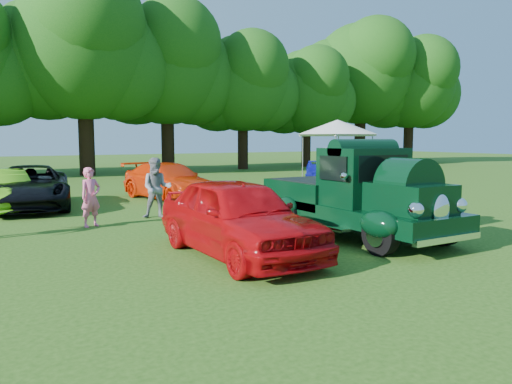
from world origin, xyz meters
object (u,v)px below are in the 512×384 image
red_convertible (238,217)px  back_car_black (31,187)px  hero_pickup (356,198)px  back_car_orange (169,181)px  spectator_pink (91,197)px  back_car_lime (1,190)px  spectator_grey (157,188)px  back_car_green (378,168)px  back_car_blue (354,170)px  canopy_tent (337,128)px

red_convertible → back_car_black: size_ratio=0.89×
hero_pickup → back_car_orange: 8.82m
spectator_pink → hero_pickup: bearing=-61.7°
hero_pickup → back_car_black: hero_pickup is taller
red_convertible → back_car_lime: size_ratio=1.12×
hero_pickup → spectator_grey: size_ratio=3.05×
back_car_green → spectator_grey: spectator_grey is taller
back_car_black → back_car_blue: 12.88m
back_car_blue → spectator_grey: 10.54m
back_car_black → spectator_grey: bearing=-45.2°
back_car_black → back_car_blue: bearing=5.6°
back_car_green → canopy_tent: canopy_tent is taller
canopy_tent → back_car_lime: bearing=-165.9°
hero_pickup → back_car_black: 10.41m
back_car_blue → spectator_pink: back_car_blue is taller
red_convertible → back_car_blue: back_car_blue is taller
hero_pickup → spectator_grey: bearing=122.8°
canopy_tent → back_car_blue: bearing=-121.9°
back_car_blue → red_convertible: bearing=-142.9°
back_car_lime → back_car_green: 15.62m
back_car_orange → canopy_tent: size_ratio=1.01×
back_car_blue → back_car_lime: bearing=176.2°
back_car_orange → canopy_tent: canopy_tent is taller
back_car_lime → back_car_black: back_car_black is taller
spectator_pink → back_car_lime: bearing=92.5°
back_car_orange → spectator_pink: bearing=-141.3°
back_car_lime → back_car_orange: (5.54, 0.36, 0.02)m
red_convertible → spectator_grey: bearing=87.8°
back_car_blue → canopy_tent: (2.88, 4.62, 1.97)m
back_car_orange → spectator_grey: spectator_grey is taller
red_convertible → spectator_grey: spectator_grey is taller
back_car_green → spectator_pink: bearing=179.0°
spectator_grey → red_convertible: bearing=-69.8°
spectator_grey → canopy_tent: size_ratio=0.37×
hero_pickup → back_car_blue: size_ratio=1.06×
red_convertible → back_car_green: size_ratio=0.86×
back_car_black → spectator_grey: spectator_grey is taller
back_car_green → back_car_blue: bearing=176.3°
back_car_orange → back_car_green: bearing=-13.0°
back_car_lime → back_car_orange: bearing=-5.1°
back_car_lime → spectator_grey: 5.18m
hero_pickup → canopy_tent: canopy_tent is taller
back_car_green → canopy_tent: size_ratio=1.13×
back_car_black → back_car_orange: size_ratio=1.08×
back_car_lime → spectator_grey: bearing=-53.5°
spectator_grey → back_car_orange: bearing=87.2°
back_car_lime → back_car_green: (15.62, 0.02, 0.19)m
red_convertible → back_car_lime: bearing=111.7°
back_car_lime → spectator_grey: size_ratio=2.32×
back_car_lime → back_car_orange: size_ratio=0.86×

